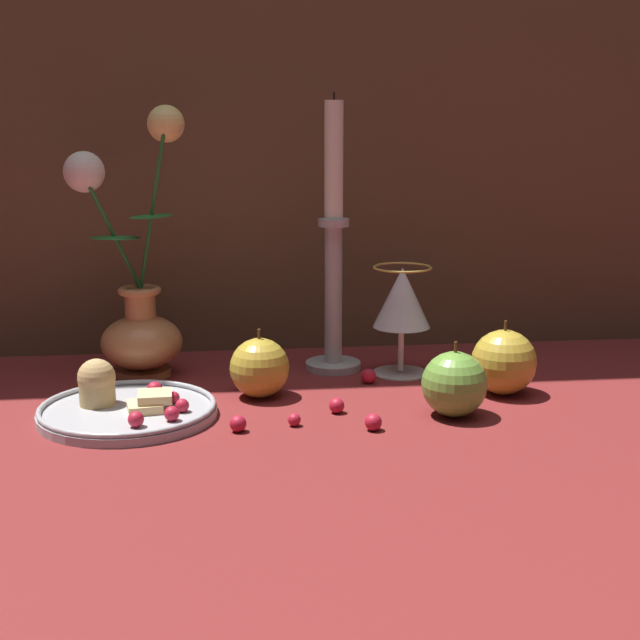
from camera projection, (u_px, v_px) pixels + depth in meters
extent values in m
plane|color=maroon|center=(297.00, 395.00, 1.10)|extent=(2.40, 2.40, 0.00)
cylinder|color=#B77042|center=(143.00, 372.00, 1.18)|extent=(0.07, 0.07, 0.01)
ellipsoid|color=#B77042|center=(142.00, 342.00, 1.17)|extent=(0.11, 0.11, 0.07)
cylinder|color=#B77042|center=(140.00, 307.00, 1.16)|extent=(0.04, 0.04, 0.04)
torus|color=#B77042|center=(140.00, 291.00, 1.16)|extent=(0.06, 0.06, 0.01)
cylinder|color=#23662D|center=(112.00, 232.00, 1.15)|extent=(0.07, 0.02, 0.15)
ellipsoid|color=#23662D|center=(115.00, 238.00, 1.15)|extent=(0.08, 0.06, 0.00)
sphere|color=silver|center=(84.00, 172.00, 1.14)|extent=(0.05, 0.05, 0.05)
cylinder|color=#23662D|center=(153.00, 208.00, 1.15)|extent=(0.05, 0.02, 0.21)
ellipsoid|color=#23662D|center=(151.00, 216.00, 1.15)|extent=(0.08, 0.08, 0.00)
sphere|color=#EFD67A|center=(166.00, 124.00, 1.14)|extent=(0.05, 0.05, 0.05)
cylinder|color=#A3A3A8|center=(128.00, 413.00, 1.02)|extent=(0.20, 0.20, 0.01)
torus|color=#A3A3A8|center=(127.00, 406.00, 1.02)|extent=(0.20, 0.20, 0.01)
cylinder|color=tan|center=(97.00, 391.00, 1.03)|extent=(0.04, 0.04, 0.03)
sphere|color=tan|center=(96.00, 377.00, 1.02)|extent=(0.04, 0.04, 0.04)
cube|color=#DBBC7A|center=(145.00, 407.00, 1.01)|extent=(0.04, 0.04, 0.01)
cube|color=#DBBC7A|center=(155.00, 397.00, 1.01)|extent=(0.04, 0.04, 0.01)
sphere|color=#AD192D|center=(136.00, 419.00, 0.95)|extent=(0.02, 0.02, 0.02)
sphere|color=#AD192D|center=(172.00, 414.00, 0.97)|extent=(0.02, 0.02, 0.02)
sphere|color=#AD192D|center=(182.00, 405.00, 1.00)|extent=(0.02, 0.02, 0.02)
sphere|color=#AD192D|center=(174.00, 398.00, 1.03)|extent=(0.01, 0.01, 0.01)
sphere|color=#AD192D|center=(155.00, 389.00, 1.06)|extent=(0.02, 0.02, 0.02)
cylinder|color=silver|center=(400.00, 372.00, 1.19)|extent=(0.07, 0.07, 0.00)
cylinder|color=silver|center=(401.00, 349.00, 1.19)|extent=(0.01, 0.01, 0.06)
cone|color=silver|center=(402.00, 297.00, 1.17)|extent=(0.08, 0.08, 0.08)
cone|color=#E5CC66|center=(402.00, 306.00, 1.17)|extent=(0.07, 0.07, 0.06)
torus|color=gold|center=(403.00, 267.00, 1.16)|extent=(0.08, 0.08, 0.00)
cylinder|color=#A3A3A8|center=(333.00, 365.00, 1.22)|extent=(0.08, 0.08, 0.01)
cylinder|color=#A3A3A8|center=(333.00, 295.00, 1.19)|extent=(0.02, 0.02, 0.19)
cylinder|color=#A3A3A8|center=(334.00, 222.00, 1.17)|extent=(0.04, 0.04, 0.01)
cylinder|color=silver|center=(334.00, 160.00, 1.15)|extent=(0.02, 0.02, 0.15)
cylinder|color=black|center=(334.00, 96.00, 1.14)|extent=(0.00, 0.00, 0.01)
sphere|color=#B2932D|center=(260.00, 369.00, 1.08)|extent=(0.07, 0.07, 0.07)
cylinder|color=#4C3319|center=(259.00, 335.00, 1.07)|extent=(0.00, 0.00, 0.01)
sphere|color=#B2932D|center=(504.00, 362.00, 1.10)|extent=(0.08, 0.08, 0.08)
cylinder|color=#4C3319|center=(505.00, 326.00, 1.09)|extent=(0.00, 0.00, 0.01)
sphere|color=#669938|center=(454.00, 384.00, 1.02)|extent=(0.08, 0.08, 0.08)
cylinder|color=#4C3319|center=(456.00, 347.00, 1.01)|extent=(0.00, 0.00, 0.01)
sphere|color=#AD192D|center=(294.00, 420.00, 0.99)|extent=(0.01, 0.01, 0.01)
sphere|color=#AD192D|center=(369.00, 376.00, 1.15)|extent=(0.02, 0.02, 0.02)
sphere|color=#AD192D|center=(337.00, 406.00, 1.03)|extent=(0.02, 0.02, 0.02)
sphere|color=#AD192D|center=(238.00, 424.00, 0.97)|extent=(0.02, 0.02, 0.02)
sphere|color=#AD192D|center=(373.00, 422.00, 0.97)|extent=(0.02, 0.02, 0.02)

